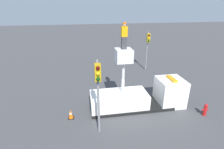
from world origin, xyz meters
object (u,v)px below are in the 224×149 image
bucket_truck (139,96)px  traffic_cone_rear (71,114)px  traffic_light_pole (98,84)px  traffic_light_across (148,44)px  fire_hydrant (205,110)px  worker (124,36)px

bucket_truck → traffic_cone_rear: 5.30m
bucket_truck → traffic_light_pole: traffic_light_pole is taller
traffic_light_across → fire_hydrant: size_ratio=4.85×
traffic_cone_rear → bucket_truck: bearing=6.9°
traffic_light_pole → fire_hydrant: size_ratio=5.04×
bucket_truck → worker: 4.85m
bucket_truck → worker: (-1.33, 0.00, 4.67)m
traffic_light_across → traffic_light_pole: bearing=-123.6°
worker → traffic_light_pole: worker is taller
worker → fire_hydrant: worker is taller
traffic_light_across → traffic_cone_rear: 12.32m
bucket_truck → traffic_light_pole: size_ratio=1.53×
worker → fire_hydrant: 7.88m
traffic_light_pole → traffic_cone_rear: bearing=134.4°
traffic_light_across → fire_hydrant: bearing=-84.3°
traffic_light_across → bucket_truck: bearing=-113.8°
fire_hydrant → worker: bearing=161.0°
bucket_truck → traffic_light_across: (3.38, 7.68, 2.35)m
traffic_light_across → worker: bearing=-121.6°
worker → traffic_light_pole: (-2.05, -2.51, -2.19)m
worker → fire_hydrant: size_ratio=1.84×
traffic_light_across → fire_hydrant: (0.96, -9.63, -2.79)m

